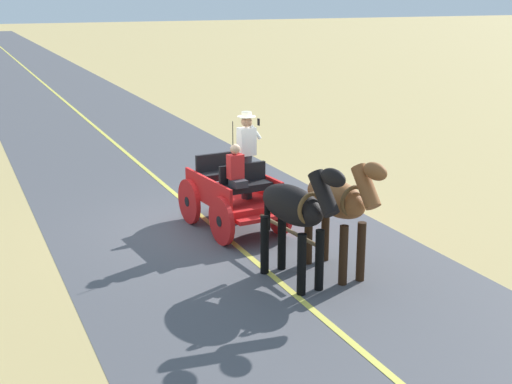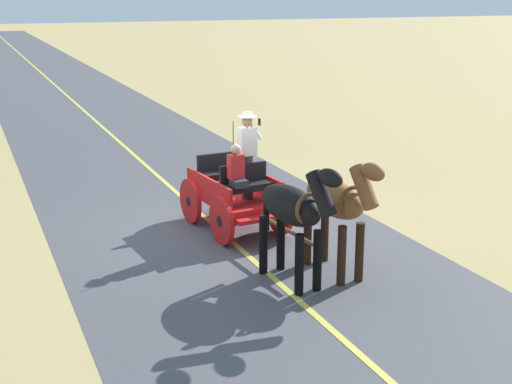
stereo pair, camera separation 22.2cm
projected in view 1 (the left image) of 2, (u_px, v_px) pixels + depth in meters
name	position (u px, v px, depth m)	size (l,w,h in m)	color
ground_plane	(215.00, 228.00, 15.00)	(200.00, 200.00, 0.00)	tan
road_surface	(215.00, 227.00, 15.00)	(6.77, 160.00, 0.01)	#4C4C51
road_centre_stripe	(215.00, 227.00, 15.00)	(0.12, 160.00, 0.00)	#DBCC4C
horse_drawn_carriage	(235.00, 192.00, 14.67)	(1.64, 4.52, 2.50)	red
horse_near_side	(339.00, 202.00, 12.19)	(0.69, 2.14, 2.21)	brown
horse_off_side	(296.00, 209.00, 11.79)	(0.80, 2.15, 2.21)	black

